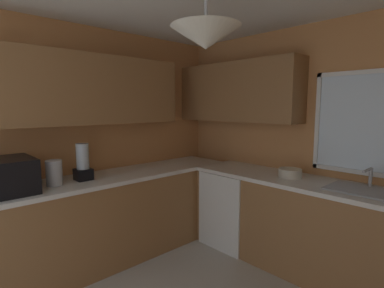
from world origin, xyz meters
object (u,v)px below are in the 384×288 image
object	(u,v)px
kettle	(54,173)
blender_appliance	(83,164)
sink_assembly	(364,190)
microwave	(9,175)
bowl	(290,173)
dishwasher	(234,207)

from	to	relation	value
kettle	blender_appliance	distance (m)	0.28
sink_assembly	microwave	bearing A→B (deg)	-132.49
blender_appliance	kettle	bearing A→B (deg)	-85.89
sink_assembly	bowl	world-z (taller)	sink_assembly
dishwasher	microwave	size ratio (longest dim) A/B	1.81
dishwasher	sink_assembly	world-z (taller)	sink_assembly
blender_appliance	sink_assembly	bearing A→B (deg)	37.96
dishwasher	blender_appliance	xyz separation A→B (m)	(-0.66, -1.54, 0.64)
bowl	blender_appliance	xyz separation A→B (m)	(-1.34, -1.57, 0.12)
dishwasher	microwave	bearing A→B (deg)	-106.92
bowl	blender_appliance	distance (m)	2.07
sink_assembly	blender_appliance	bearing A→B (deg)	-142.04
microwave	kettle	world-z (taller)	microwave
dishwasher	bowl	size ratio (longest dim) A/B	3.77
microwave	bowl	distance (m)	2.58
dishwasher	kettle	bearing A→B (deg)	-109.39
kettle	blender_appliance	size ratio (longest dim) A/B	0.65
microwave	bowl	xyz separation A→B (m)	(1.34, 2.20, -0.10)
blender_appliance	dishwasher	bearing A→B (deg)	66.80
kettle	sink_assembly	distance (m)	2.73
dishwasher	microwave	distance (m)	2.35
dishwasher	bowl	distance (m)	0.86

